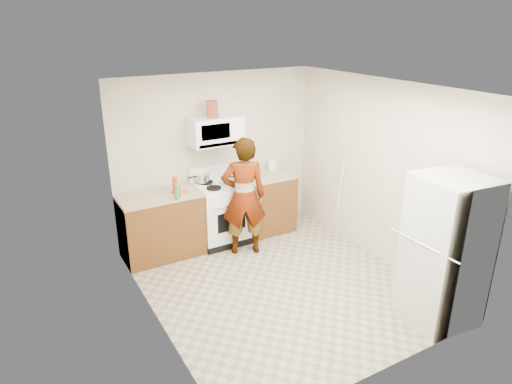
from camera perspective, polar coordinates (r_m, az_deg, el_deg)
floor at (r=6.02m, az=2.96°, el=-11.37°), size 3.60×3.60×0.00m
back_wall at (r=6.94m, az=-4.85°, el=4.44°), size 3.20×0.02×2.50m
right_wall at (r=6.41m, az=15.24°, el=2.35°), size 0.02×3.60×2.50m
cabinet_left at (r=6.61m, az=-11.72°, el=-4.24°), size 1.12×0.62×0.90m
counter_left at (r=6.43m, az=-12.02°, el=-0.46°), size 1.14×0.64×0.03m
cabinet_right at (r=7.26m, az=1.22°, el=-1.44°), size 0.80×0.62×0.90m
counter_right at (r=7.09m, az=1.25°, el=2.05°), size 0.82×0.64×0.03m
gas_range at (r=6.90m, az=-4.32°, el=-2.41°), size 0.76×0.65×1.13m
microwave at (r=6.62m, az=-5.09°, el=7.66°), size 0.76×0.38×0.40m
person at (r=6.41m, az=-1.53°, el=-0.58°), size 0.73×0.61×1.72m
fridge at (r=5.39m, az=22.56°, el=-6.84°), size 0.77×0.77×1.70m
kettle at (r=7.30m, az=2.02°, el=3.40°), size 0.14×0.14×0.16m
jug at (r=6.49m, az=-5.49°, el=10.25°), size 0.17×0.17×0.24m
saucepan at (r=6.76m, az=-6.72°, el=1.77°), size 0.24×0.24×0.11m
tray at (r=6.72m, az=-3.44°, el=1.28°), size 0.28×0.22×0.05m
bottle_spray at (r=6.37m, az=-10.09°, el=0.82°), size 0.09×0.09×0.24m
bottle_hot_sauce at (r=6.26m, az=-9.35°, el=0.01°), size 0.05×0.05×0.14m
bottle_green_cap at (r=6.17m, az=-9.83°, el=-0.07°), size 0.06×0.06×0.19m
pot_lid at (r=6.47m, az=-9.62°, el=0.07°), size 0.27×0.27×0.01m
broom at (r=7.17m, az=10.35°, el=-0.84°), size 0.14×0.24×1.17m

